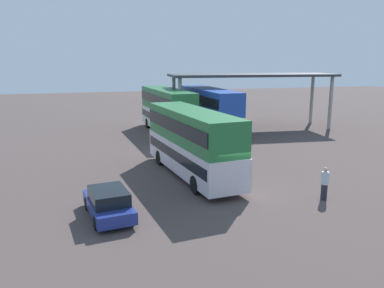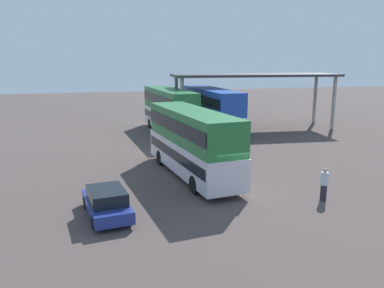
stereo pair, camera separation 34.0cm
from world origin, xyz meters
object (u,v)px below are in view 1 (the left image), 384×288
(double_decker_main, at_px, (192,140))
(parked_hatchback, at_px, (108,203))
(pedestrian_waiting, at_px, (325,184))
(double_decker_mid_row, at_px, (209,109))
(double_decker_near_canopy, at_px, (167,109))

(double_decker_main, relative_size, parked_hatchback, 2.51)
(parked_hatchback, height_order, pedestrian_waiting, pedestrian_waiting)
(parked_hatchback, bearing_deg, pedestrian_waiting, -102.05)
(parked_hatchback, bearing_deg, double_decker_mid_row, -38.73)
(double_decker_near_canopy, bearing_deg, pedestrian_waiting, -173.29)
(pedestrian_waiting, bearing_deg, double_decker_main, -41.20)
(double_decker_main, distance_m, pedestrian_waiting, 8.11)
(parked_hatchback, distance_m, pedestrian_waiting, 10.81)
(parked_hatchback, xyz_separation_m, pedestrian_waiting, (10.78, -0.90, 0.18))
(parked_hatchback, distance_m, double_decker_mid_row, 21.21)
(double_decker_mid_row, distance_m, pedestrian_waiting, 19.00)
(double_decker_mid_row, bearing_deg, pedestrian_waiting, 177.77)
(parked_hatchback, height_order, double_decker_near_canopy, double_decker_near_canopy)
(parked_hatchback, xyz_separation_m, double_decker_near_canopy, (7.19, 19.33, 1.67))
(double_decker_main, xyz_separation_m, double_decker_mid_row, (5.55, 12.95, 0.14))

